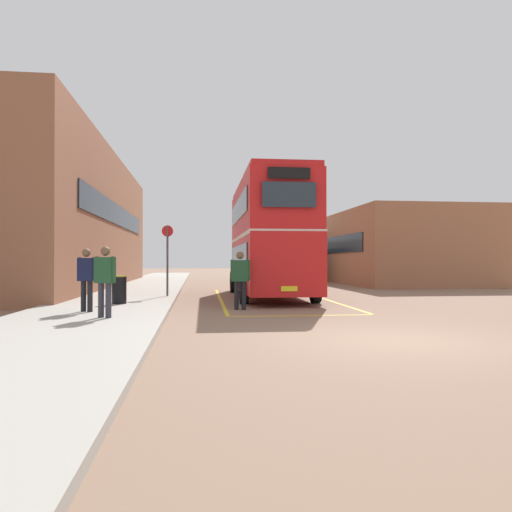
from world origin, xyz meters
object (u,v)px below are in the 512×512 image
Objects in this scene: double_decker_bus at (269,236)px; bus_stop_sign at (167,254)px; pedestrian_waiting_near at (87,275)px; pedestrian_waiting_far at (105,276)px; single_deck_bus at (288,259)px; pedestrian_boarding at (240,276)px; litter_bin at (119,290)px.

bus_stop_sign is at bearing -169.52° from double_decker_bus.
pedestrian_waiting_near is 1.63m from pedestrian_waiting_far.
pedestrian_waiting_near is (-9.80, -22.87, -0.51)m from single_deck_bus.
bus_stop_sign is (1.07, 7.03, 0.65)m from pedestrian_waiting_far.
single_deck_bus reaches higher than bus_stop_sign.
double_decker_bus reaches higher than pedestrian_waiting_far.
bus_stop_sign is (-2.46, 4.22, 0.73)m from pedestrian_boarding.
double_decker_bus is 5.71× the size of pedestrian_waiting_near.
bus_stop_sign reaches higher than pedestrian_waiting_near.
bus_stop_sign reaches higher than pedestrian_boarding.
single_deck_bus is 5.54× the size of pedestrian_waiting_near.
pedestrian_waiting_near is at bearing -101.67° from litter_bin.
pedestrian_boarding is (-1.62, -4.98, -1.46)m from double_decker_bus.
litter_bin is at bearing -114.43° from single_deck_bus.
double_decker_bus reaches higher than litter_bin.
pedestrian_waiting_far is at bearing -141.45° from pedestrian_boarding.
pedestrian_boarding is at bearing 17.73° from pedestrian_waiting_near.
single_deck_bus is (3.91, 16.52, -0.87)m from double_decker_bus.
single_deck_bus is 3.44× the size of bus_stop_sign.
litter_bin is (-9.32, -20.50, -1.05)m from single_deck_bus.
pedestrian_waiting_far is at bearing -123.50° from double_decker_bus.
single_deck_bus is at bearing 69.55° from pedestrian_waiting_far.
single_deck_bus is at bearing 65.17° from bus_stop_sign.
pedestrian_waiting_far is 7.15m from bus_stop_sign.
single_deck_bus is at bearing 65.57° from litter_bin.
pedestrian_waiting_near is at bearing -162.27° from pedestrian_boarding.
single_deck_bus reaches higher than pedestrian_waiting_near.
double_decker_bus is 5.66× the size of pedestrian_waiting_far.
pedestrian_boarding is at bearing -108.07° from double_decker_bus.
pedestrian_waiting_far is at bearing -86.23° from litter_bin.
pedestrian_waiting_far is (-3.53, -2.81, 0.09)m from pedestrian_boarding.
pedestrian_waiting_far is 3.86m from litter_bin.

